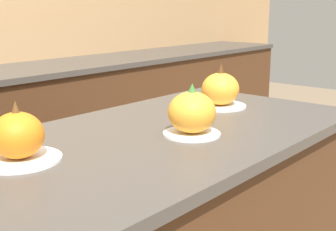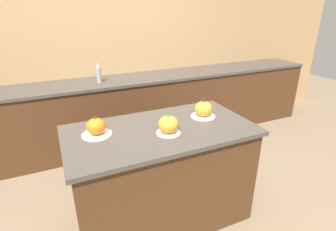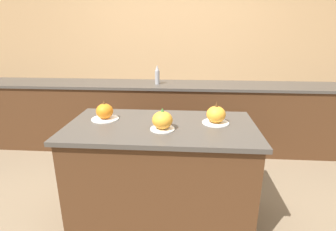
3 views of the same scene
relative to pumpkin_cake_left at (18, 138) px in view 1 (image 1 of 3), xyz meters
The scene contains 3 objects.
pumpkin_cake_left is the anchor object (origin of this frame).
pumpkin_cake_center 0.54m from the pumpkin_cake_left, 21.53° to the right, with size 0.19×0.19×0.17m.
pumpkin_cake_right 0.92m from the pumpkin_cake_left, ahead, with size 0.21×0.21×0.18m.
Camera 1 is at (-1.13, -0.98, 1.29)m, focal length 50.00 mm.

